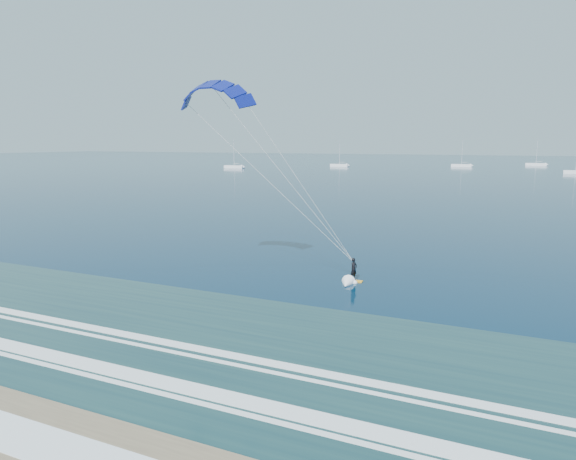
# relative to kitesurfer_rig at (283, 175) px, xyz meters

# --- Properties ---
(kitesurfer_rig) EXTENTS (14.76, 7.38, 16.86)m
(kitesurfer_rig) POSITION_rel_kitesurfer_rig_xyz_m (0.00, 0.00, 0.00)
(kitesurfer_rig) COLOR #F7A61D
(kitesurfer_rig) RESTS_ON ground
(sailboat_0) EXTENTS (8.98, 2.40, 12.17)m
(sailboat_0) POSITION_rel_kitesurfer_rig_xyz_m (-95.84, 155.32, -8.00)
(sailboat_0) COLOR white
(sailboat_0) RESTS_ON ground
(sailboat_1) EXTENTS (8.30, 2.40, 11.45)m
(sailboat_1) POSITION_rel_kitesurfer_rig_xyz_m (-59.37, 187.52, -8.00)
(sailboat_1) COLOR white
(sailboat_1) RESTS_ON ground
(sailboat_2) EXTENTS (8.85, 2.40, 11.91)m
(sailboat_2) POSITION_rel_kitesurfer_rig_xyz_m (-8.49, 208.58, -8.00)
(sailboat_2) COLOR white
(sailboat_2) RESTS_ON ground
(sailboat_3) EXTENTS (7.75, 2.40, 10.88)m
(sailboat_3) POSITION_rel_kitesurfer_rig_xyz_m (33.91, 171.50, -8.00)
(sailboat_3) COLOR white
(sailboat_3) RESTS_ON ground
(sailboat_4) EXTENTS (9.13, 2.40, 12.36)m
(sailboat_4) POSITION_rel_kitesurfer_rig_xyz_m (22.37, 235.51, -8.00)
(sailboat_4) COLOR white
(sailboat_4) RESTS_ON ground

